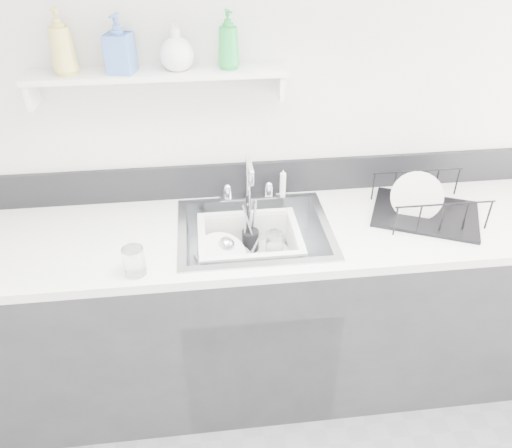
{
  "coord_description": "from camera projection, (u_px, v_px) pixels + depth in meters",
  "views": [
    {
      "loc": [
        -0.2,
        -0.53,
        2.1
      ],
      "look_at": [
        0.0,
        1.14,
        0.98
      ],
      "focal_mm": 35.0,
      "sensor_mm": 36.0,
      "label": 1
    }
  ],
  "objects": [
    {
      "name": "faucet",
      "position": [
        248.0,
        188.0,
        2.26
      ],
      "size": [
        0.26,
        0.18,
        0.23
      ],
      "color": "silver",
      "rests_on": "counter_run"
    },
    {
      "name": "plate_stack",
      "position": [
        224.0,
        258.0,
        2.14
      ],
      "size": [
        0.26,
        0.25,
        0.1
      ],
      "rotation": [
        0.0,
        0.0,
        0.33
      ],
      "color": "white",
      "rests_on": "wash_tub"
    },
    {
      "name": "soap_bottle_b",
      "position": [
        119.0,
        44.0,
        1.83
      ],
      "size": [
        0.12,
        0.12,
        0.21
      ],
      "primitive_type": "imported",
      "rotation": [
        0.0,
        0.0,
        -0.25
      ],
      "color": "#4873BF",
      "rests_on": "wall_shelf"
    },
    {
      "name": "tumbler_in_tub",
      "position": [
        274.0,
        244.0,
        2.17
      ],
      "size": [
        0.1,
        0.1,
        0.11
      ],
      "primitive_type": "cylinder",
      "rotation": [
        0.0,
        0.0,
        0.38
      ],
      "color": "white",
      "rests_on": "wash_tub"
    },
    {
      "name": "wall_shelf",
      "position": [
        157.0,
        75.0,
        1.92
      ],
      "size": [
        1.0,
        0.16,
        0.12
      ],
      "color": "silver",
      "rests_on": "room_shell"
    },
    {
      "name": "utensil_cup",
      "position": [
        250.0,
        238.0,
        2.21
      ],
      "size": [
        0.08,
        0.08,
        0.25
      ],
      "rotation": [
        0.0,
        0.0,
        0.05
      ],
      "color": "black",
      "rests_on": "wash_tub"
    },
    {
      "name": "counter_run",
      "position": [
        255.0,
        310.0,
        2.35
      ],
      "size": [
        3.2,
        0.62,
        0.92
      ],
      "color": "#28282B",
      "rests_on": "ground"
    },
    {
      "name": "soap_bottle_a",
      "position": [
        61.0,
        42.0,
        1.8
      ],
      "size": [
        0.1,
        0.1,
        0.24
      ],
      "primitive_type": "imported",
      "rotation": [
        0.0,
        0.0,
        -0.09
      ],
      "color": "#D2C05E",
      "rests_on": "wall_shelf"
    },
    {
      "name": "bowl_small",
      "position": [
        275.0,
        263.0,
        2.12
      ],
      "size": [
        0.15,
        0.15,
        0.04
      ],
      "primitive_type": "imported",
      "rotation": [
        0.0,
        0.0,
        0.37
      ],
      "color": "white",
      "rests_on": "wash_tub"
    },
    {
      "name": "wash_tub",
      "position": [
        249.0,
        248.0,
        2.13
      ],
      "size": [
        0.52,
        0.48,
        0.17
      ],
      "primitive_type": null,
      "rotation": [
        0.0,
        0.0,
        0.37
      ],
      "color": "white",
      "rests_on": "sink"
    },
    {
      "name": "soap_bottle_d",
      "position": [
        228.0,
        40.0,
        1.87
      ],
      "size": [
        0.1,
        0.1,
        0.21
      ],
      "primitive_type": "imported",
      "rotation": [
        0.0,
        0.0,
        0.29
      ],
      "color": "green",
      "rests_on": "wall_shelf"
    },
    {
      "name": "dish_rack",
      "position": [
        428.0,
        200.0,
        2.14
      ],
      "size": [
        0.54,
        0.48,
        0.15
      ],
      "primitive_type": null,
      "rotation": [
        0.0,
        0.0,
        -0.43
      ],
      "color": "black",
      "rests_on": "counter_run"
    },
    {
      "name": "tumbler_counter",
      "position": [
        134.0,
        261.0,
        1.82
      ],
      "size": [
        0.1,
        0.1,
        0.11
      ],
      "primitive_type": "cylinder",
      "rotation": [
        0.0,
        0.0,
        -0.27
      ],
      "color": "white",
      "rests_on": "counter_run"
    },
    {
      "name": "side_sprayer",
      "position": [
        283.0,
        183.0,
        2.28
      ],
      "size": [
        0.03,
        0.03,
        0.14
      ],
      "primitive_type": "cylinder",
      "color": "white",
      "rests_on": "counter_run"
    },
    {
      "name": "backsplash",
      "position": [
        247.0,
        179.0,
        2.3
      ],
      "size": [
        3.2,
        0.02,
        0.16
      ],
      "primitive_type": "cube",
      "color": "black",
      "rests_on": "counter_run"
    },
    {
      "name": "soap_bottle_c",
      "position": [
        176.0,
        47.0,
        1.87
      ],
      "size": [
        0.16,
        0.16,
        0.17
      ],
      "primitive_type": "imported",
      "rotation": [
        0.0,
        0.0,
        0.24
      ],
      "color": "white",
      "rests_on": "wall_shelf"
    },
    {
      "name": "ladle",
      "position": [
        243.0,
        251.0,
        2.15
      ],
      "size": [
        0.31,
        0.19,
        0.08
      ],
      "primitive_type": null,
      "rotation": [
        0.0,
        0.0,
        -0.3
      ],
      "color": "silver",
      "rests_on": "wash_tub"
    },
    {
      "name": "room_shell",
      "position": [
        300.0,
        141.0,
        1.01
      ],
      "size": [
        3.5,
        3.0,
        2.6
      ],
      "color": "silver",
      "rests_on": "ground"
    },
    {
      "name": "sink",
      "position": [
        255.0,
        247.0,
        2.14
      ],
      "size": [
        0.64,
        0.52,
        0.2
      ],
      "primitive_type": null,
      "color": "silver",
      "rests_on": "counter_run"
    }
  ]
}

